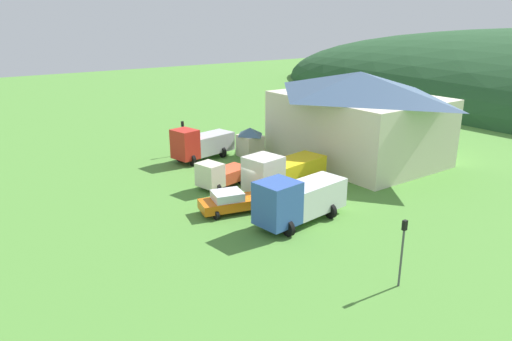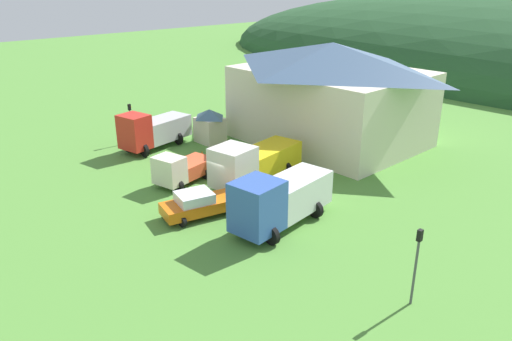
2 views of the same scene
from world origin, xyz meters
name	(u,v)px [view 1 (image 1 of 2)]	position (x,y,z in m)	size (l,w,h in m)	color
ground_plane	(255,194)	(0.00, 0.00, 0.00)	(200.00, 200.00, 0.00)	#518C38
depot_building	(358,115)	(-2.32, 14.35, 4.57)	(16.57, 12.61, 8.87)	beige
play_shed_cream	(250,142)	(-9.41, 6.13, 1.58)	(2.58, 2.20, 3.07)	beige
crane_truck_red	(200,144)	(-11.44, 1.36, 1.69)	(3.92, 6.99, 3.44)	red
light_truck_cream	(220,174)	(-3.22, -1.39, 1.15)	(3.14, 5.06, 2.37)	beige
flatbed_truck_yellow	(281,171)	(0.35, 2.45, 1.67)	(4.09, 8.36, 3.35)	silver
box_truck_blue	(297,199)	(6.30, -0.89, 1.81)	(3.73, 7.59, 3.53)	#3356AD
service_pickup_orange	(234,201)	(1.99, -3.39, 0.83)	(3.25, 5.71, 1.66)	orange
traffic_light_west	(183,134)	(-14.12, 0.83, 2.24)	(0.20, 0.32, 3.59)	#4C4C51
traffic_light_east	(403,246)	(15.88, -1.81, 2.39)	(0.20, 0.32, 3.87)	#4C4C51
traffic_cone_near_pickup	(241,165)	(-7.33, 3.61, 0.00)	(0.36, 0.36, 0.55)	orange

